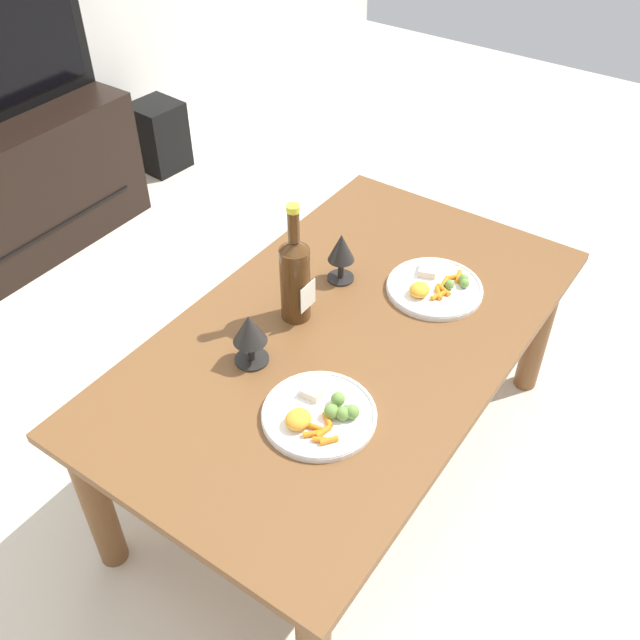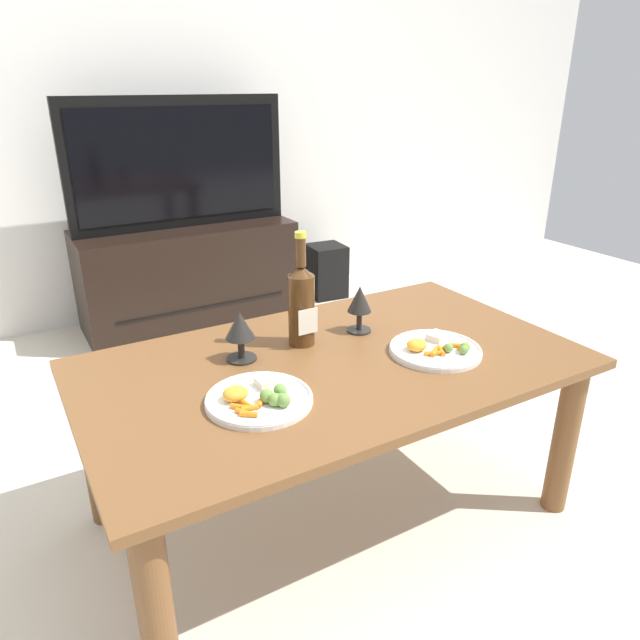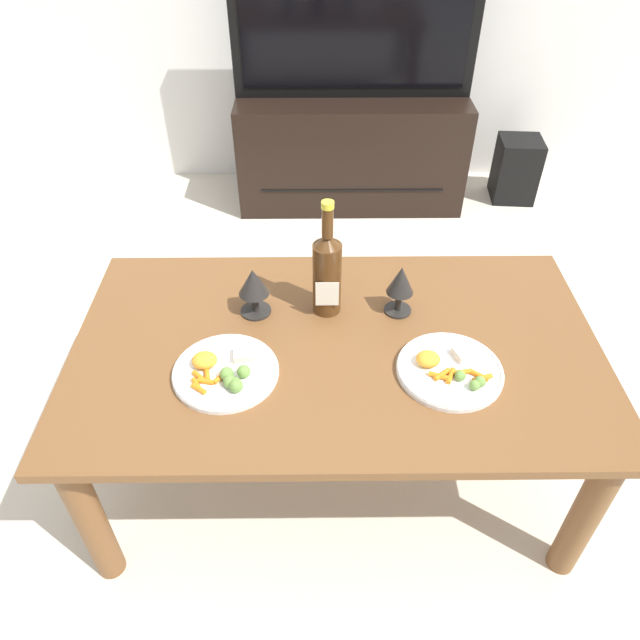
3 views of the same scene
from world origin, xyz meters
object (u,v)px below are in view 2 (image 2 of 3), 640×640
at_px(floor_speaker, 326,271).
at_px(dinner_plate_left, 259,398).
at_px(goblet_right, 360,302).
at_px(dining_table, 333,387).
at_px(tv_stand, 189,275).
at_px(goblet_left, 240,328).
at_px(tv_screen, 179,163).
at_px(dinner_plate_right, 435,349).
at_px(wine_bottle, 301,302).

height_order(floor_speaker, dinner_plate_left, dinner_plate_left).
bearing_deg(goblet_right, dining_table, -142.38).
xyz_separation_m(tv_stand, goblet_left, (-0.33, -1.52, 0.34)).
distance_m(tv_screen, dinner_plate_left, 1.82).
xyz_separation_m(dining_table, floor_speaker, (0.96, 1.64, -0.27)).
distance_m(dining_table, floor_speaker, 1.92).
relative_size(floor_speaker, dinner_plate_right, 1.23).
bearing_deg(goblet_left, tv_screen, 77.55).
bearing_deg(tv_screen, wine_bottle, -95.54).
bearing_deg(dining_table, tv_screen, 85.68).
bearing_deg(dinner_plate_right, dining_table, 159.15).
bearing_deg(wine_bottle, dinner_plate_left, -135.23).
bearing_deg(wine_bottle, dinner_plate_right, -39.78).
relative_size(tv_stand, wine_bottle, 3.33).
bearing_deg(floor_speaker, wine_bottle, -118.41).
bearing_deg(tv_stand, dinner_plate_right, -85.41).
height_order(tv_stand, wine_bottle, wine_bottle).
xyz_separation_m(tv_screen, goblet_right, (0.04, -1.52, -0.23)).
bearing_deg(floor_speaker, dining_table, -115.59).
bearing_deg(tv_stand, goblet_left, -102.43).
height_order(goblet_left, dinner_plate_right, goblet_left).
relative_size(tv_stand, dinner_plate_left, 4.29).
relative_size(tv_screen, goblet_left, 7.85).
bearing_deg(dinner_plate_left, floor_speaker, 55.01).
bearing_deg(tv_screen, dinner_plate_right, -85.40).
height_order(tv_screen, goblet_right, tv_screen).
height_order(tv_stand, tv_screen, tv_screen).
distance_m(wine_bottle, dinner_plate_right, 0.39).
distance_m(dining_table, dinner_plate_right, 0.30).
bearing_deg(tv_stand, dinner_plate_left, -102.53).
bearing_deg(tv_stand, tv_screen, -90.00).
xyz_separation_m(wine_bottle, dinner_plate_left, (-0.24, -0.24, -0.11)).
xyz_separation_m(wine_bottle, goblet_right, (0.19, -0.01, -0.03)).
bearing_deg(goblet_right, floor_speaker, 62.44).
bearing_deg(tv_stand, floor_speaker, -0.43).
distance_m(tv_screen, wine_bottle, 1.53).
height_order(dining_table, dinner_plate_right, dinner_plate_right).
bearing_deg(tv_stand, goblet_right, -88.40).
bearing_deg(wine_bottle, tv_screen, 84.46).
relative_size(floor_speaker, dinner_plate_left, 1.23).
distance_m(tv_stand, tv_screen, 0.57).
distance_m(dining_table, tv_screen, 1.70).
xyz_separation_m(goblet_right, dinner_plate_right, (0.10, -0.23, -0.08)).
relative_size(dining_table, wine_bottle, 4.07).
distance_m(dinner_plate_left, dinner_plate_right, 0.53).
bearing_deg(dinner_plate_right, goblet_left, 154.24).
bearing_deg(floor_speaker, dinner_plate_left, -120.36).
distance_m(dining_table, wine_bottle, 0.25).
relative_size(tv_stand, tv_screen, 1.00).
bearing_deg(tv_screen, dinner_plate_left, -102.55).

